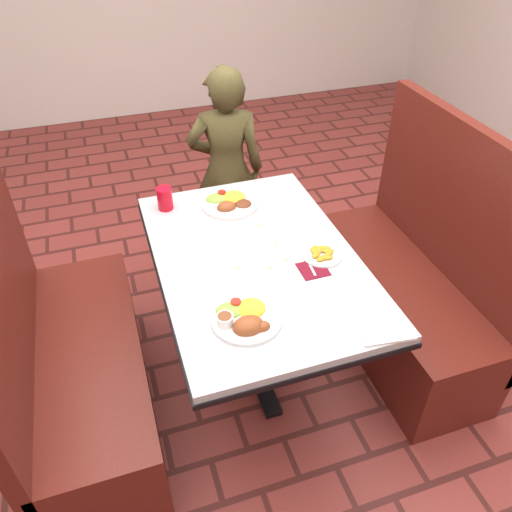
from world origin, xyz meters
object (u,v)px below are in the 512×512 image
object	(u,v)px
far_dinner_plate	(230,200)
red_tumbler	(165,198)
diner_person	(226,170)
booth_bench_right	(406,290)
booth_bench_left	(78,370)
dining_table	(256,274)
plantain_plate	(322,254)
near_dinner_plate	(245,315)

from	to	relation	value
far_dinner_plate	red_tumbler	distance (m)	0.30
diner_person	red_tumbler	size ratio (longest dim) A/B	11.33
far_dinner_plate	booth_bench_right	bearing A→B (deg)	-27.60
booth_bench_left	red_tumbler	distance (m)	0.84
booth_bench_left	diner_person	size ratio (longest dim) A/B	0.99
booth_bench_left	far_dinner_plate	bearing A→B (deg)	27.24
dining_table	booth_bench_right	world-z (taller)	booth_bench_right
diner_person	plantain_plate	xyz separation A→B (m)	(0.11, -1.08, 0.15)
diner_person	red_tumbler	distance (m)	0.70
near_dinner_plate	red_tumbler	world-z (taller)	red_tumbler
dining_table	booth_bench_right	xyz separation A→B (m)	(0.80, 0.00, -0.32)
booth_bench_right	far_dinner_plate	size ratio (longest dim) A/B	4.48
booth_bench_right	diner_person	size ratio (longest dim) A/B	0.99
red_tumbler	plantain_plate	bearing A→B (deg)	-46.00
red_tumbler	booth_bench_right	bearing A→B (deg)	-23.65
booth_bench_left	plantain_plate	size ratio (longest dim) A/B	7.32
dining_table	near_dinner_plate	size ratio (longest dim) A/B	4.71
booth_bench_right	plantain_plate	xyz separation A→B (m)	(-0.54, -0.09, 0.43)
far_dinner_plate	plantain_plate	distance (m)	0.56
plantain_plate	booth_bench_right	bearing A→B (deg)	9.13
dining_table	red_tumbler	xyz separation A→B (m)	(-0.29, 0.48, 0.15)
booth_bench_left	far_dinner_plate	xyz separation A→B (m)	(0.80, 0.41, 0.45)
diner_person	near_dinner_plate	size ratio (longest dim) A/B	4.72
booth_bench_left	diner_person	distance (m)	1.40
diner_person	near_dinner_plate	xyz separation A→B (m)	(-0.30, -1.33, 0.17)
dining_table	near_dinner_plate	xyz separation A→B (m)	(-0.15, -0.34, 0.12)
dining_table	near_dinner_plate	world-z (taller)	near_dinner_plate
booth_bench_left	booth_bench_right	bearing A→B (deg)	0.00
dining_table	diner_person	size ratio (longest dim) A/B	1.00
booth_bench_right	red_tumbler	bearing A→B (deg)	156.35
near_dinner_plate	plantain_plate	bearing A→B (deg)	31.64
dining_table	plantain_plate	world-z (taller)	plantain_plate
booth_bench_right	near_dinner_plate	size ratio (longest dim) A/B	4.66
diner_person	booth_bench_left	bearing A→B (deg)	59.28
plantain_plate	red_tumbler	size ratio (longest dim) A/B	1.53
dining_table	booth_bench_left	distance (m)	0.86
dining_table	far_dinner_plate	bearing A→B (deg)	89.17
diner_person	dining_table	bearing A→B (deg)	94.50
near_dinner_plate	diner_person	bearing A→B (deg)	77.33
far_dinner_plate	near_dinner_plate	bearing A→B (deg)	-101.85
dining_table	diner_person	xyz separation A→B (m)	(0.15, 0.99, -0.05)
diner_person	plantain_plate	world-z (taller)	diner_person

